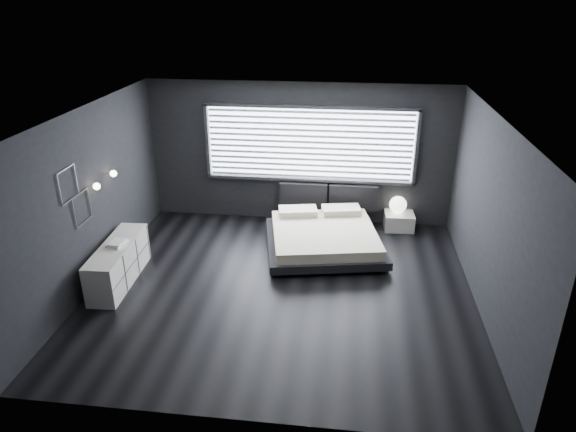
# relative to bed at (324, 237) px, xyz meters

# --- Properties ---
(room) EXTENTS (6.04, 6.00, 2.80)m
(room) POSITION_rel_bed_xyz_m (-0.59, -1.45, 1.15)
(room) COLOR black
(room) RESTS_ON ground
(window) EXTENTS (4.14, 0.09, 1.52)m
(window) POSITION_rel_bed_xyz_m (-0.39, 1.24, 1.36)
(window) COLOR white
(window) RESTS_ON ground
(headboard) EXTENTS (1.96, 0.16, 0.52)m
(headboard) POSITION_rel_bed_xyz_m (0.01, 1.19, 0.32)
(headboard) COLOR black
(headboard) RESTS_ON ground
(sconce_near) EXTENTS (0.18, 0.11, 0.11)m
(sconce_near) POSITION_rel_bed_xyz_m (-3.47, -1.40, 1.35)
(sconce_near) COLOR silver
(sconce_near) RESTS_ON ground
(sconce_far) EXTENTS (0.18, 0.11, 0.11)m
(sconce_far) POSITION_rel_bed_xyz_m (-3.47, -0.80, 1.35)
(sconce_far) COLOR silver
(sconce_far) RESTS_ON ground
(wall_art_upper) EXTENTS (0.01, 0.48, 0.48)m
(wall_art_upper) POSITION_rel_bed_xyz_m (-3.56, -2.00, 1.60)
(wall_art_upper) COLOR #47474C
(wall_art_upper) RESTS_ON ground
(wall_art_lower) EXTENTS (0.01, 0.48, 0.48)m
(wall_art_lower) POSITION_rel_bed_xyz_m (-3.56, -1.75, 1.13)
(wall_art_lower) COLOR #47474C
(wall_art_lower) RESTS_ON ground
(bed) EXTENTS (2.38, 2.31, 0.53)m
(bed) POSITION_rel_bed_xyz_m (0.00, 0.00, 0.00)
(bed) COLOR black
(bed) RESTS_ON ground
(nightstand) EXTENTS (0.58, 0.49, 0.33)m
(nightstand) POSITION_rel_bed_xyz_m (1.43, 1.05, -0.08)
(nightstand) COLOR silver
(nightstand) RESTS_ON ground
(orb_lamp) EXTENTS (0.34, 0.34, 0.34)m
(orb_lamp) POSITION_rel_bed_xyz_m (1.39, 1.09, 0.25)
(orb_lamp) COLOR white
(orb_lamp) RESTS_ON nightstand
(dresser) EXTENTS (0.54, 1.67, 0.66)m
(dresser) POSITION_rel_bed_xyz_m (-3.23, -1.52, 0.08)
(dresser) COLOR silver
(dresser) RESTS_ON ground
(book_stack) EXTENTS (0.29, 0.35, 0.06)m
(book_stack) POSITION_rel_bed_xyz_m (-3.22, -1.51, 0.44)
(book_stack) COLOR white
(book_stack) RESTS_ON dresser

